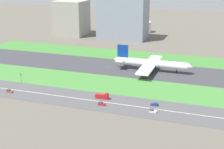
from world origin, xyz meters
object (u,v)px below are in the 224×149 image
Objects in this scene: airliner at (150,63)px; terminal_building at (71,18)px; car_5 at (101,104)px; hangar_building at (123,17)px; traffic_light at (21,78)px; car_6 at (155,104)px; car_4 at (9,91)px; fuel_tank_west at (144,27)px; car_1 at (152,111)px; truck_0 at (102,96)px.

terminal_building is at bearing 137.55° from airliner.
hangar_building is (-45.95, 192.00, 23.91)m from car_5.
car_5 is 0.61× the size of traffic_light.
hangar_building is (-76.74, 182.00, 23.91)m from car_6.
traffic_light is at bearing -14.69° from car_5.
car_4 is at bearing -81.84° from traffic_light.
fuel_tank_west is at bearing 105.45° from car_6.
traffic_light is at bearing -143.55° from airliner.
car_1 is at bearing -180.00° from car_4.
fuel_tank_west reaches higher than car_4.
car_6 is (33.91, 0.00, -0.75)m from truck_0.
fuel_tank_west is (-28.81, 227.00, 5.12)m from truck_0.
truck_0 is 228.88m from fuel_tank_west.
car_1 is (18.97, -78.00, -5.31)m from airliner.
terminal_building is (-142.79, 182.00, 19.77)m from car_6.
car_1 is at bearing -180.00° from car_5.
traffic_light reaches higher than car_5.
truck_0 reaches higher than car_5.
terminal_building reaches higher than car_4.
hangar_building is (-58.56, 114.00, 18.60)m from airliner.
terminal_building is (-124.61, 114.00, 14.46)m from airliner.
car_5 is (-31.59, 0.00, 0.00)m from car_1.
car_1 and car_6 have the same top height.
car_6 is 232.17m from terminal_building.
car_4 is at bearing -95.98° from hangar_building.
airliner is at bearing 76.97° from truck_0.
car_6 is at bearing -174.10° from car_4.
hangar_building reaches higher than fuel_tank_west.
hangar_building is at bearing 117.19° from airliner.
car_1 is at bearing -75.00° from fuel_tank_west.
terminal_building is 92.89m from fuel_tank_west.
car_4 is at bearing 0.00° from car_1.
car_6 is at bearing -4.60° from traffic_light.
terminal_building reaches higher than airliner.
hangar_building is 50.47m from fuel_tank_west.
hangar_building is at bearing -76.54° from car_5.
car_4 is 0.61× the size of traffic_light.
traffic_light is at bearing -97.42° from hangar_building.
truck_0 is at bearing -170.97° from car_4.
fuel_tank_west reaches higher than car_5.
traffic_light is 0.13× the size of hangar_building.
truck_0 is 10.50m from car_5.
car_1 is (97.63, 0.00, 0.00)m from car_4.
traffic_light is 0.17× the size of terminal_building.
terminal_building reaches higher than car_5.
car_5 is 0.08× the size of hangar_building.
fuel_tank_west reaches higher than car_1.
car_4 is (-78.66, -78.00, -5.31)m from airliner.
car_5 is 198.86m from hangar_building.
car_1 is at bearing -85.45° from car_6.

